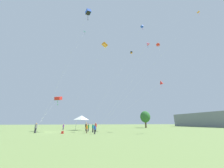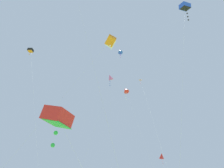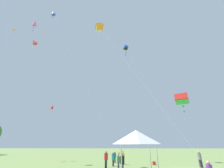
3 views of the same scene
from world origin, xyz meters
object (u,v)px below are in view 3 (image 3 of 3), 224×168
(festival_tent, at_px, (136,137))
(kite_red_diamond_7, at_px, (52,107))
(person_teal_shirt, at_px, (113,158))
(person_blue_shirt, at_px, (115,157))
(person_red_shirt, at_px, (106,159))
(kite_pink_diamond_4, at_px, (35,24))
(person_orange_shirt, at_px, (123,158))
(kite_orange_delta_6, at_px, (16,32))
(cooler_box, at_px, (154,163))
(person_black_shirt, at_px, (122,162))
(kite_orange_box_9, at_px, (99,27))
(kite_red_diamond_8, at_px, (34,42))
(person_green_shirt, at_px, (118,161))
(person_grey_shirt, at_px, (200,159))
(kite_red_box_3, at_px, (182,99))
(kite_blue_diamond_2, at_px, (53,13))
(kite_blue_box_5, at_px, (126,48))

(festival_tent, distance_m, kite_red_diamond_7, 20.91)
(person_teal_shirt, relative_size, person_blue_shirt, 1.09)
(person_red_shirt, distance_m, kite_pink_diamond_4, 25.65)
(person_orange_shirt, relative_size, kite_orange_delta_6, 0.06)
(cooler_box, distance_m, person_black_shirt, 8.23)
(kite_orange_box_9, bearing_deg, person_red_shirt, -109.72)
(festival_tent, bearing_deg, kite_orange_box_9, 33.12)
(kite_pink_diamond_4, bearing_deg, cooler_box, -83.98)
(festival_tent, xyz_separation_m, kite_red_diamond_8, (10.38, 17.54, 18.00))
(person_green_shirt, xyz_separation_m, kite_orange_delta_6, (10.20, 24.63, 27.10))
(person_red_shirt, distance_m, person_grey_shirt, 11.03)
(person_green_shirt, xyz_separation_m, kite_orange_box_9, (1.64, 2.88, 19.99))
(person_black_shirt, distance_m, person_red_shirt, 3.95)
(kite_red_diamond_7, bearing_deg, person_blue_shirt, -102.30)
(person_teal_shirt, xyz_separation_m, kite_pink_diamond_4, (-0.42, 14.15, 21.95))
(kite_red_box_3, bearing_deg, kite_blue_diamond_2, 73.45)
(kite_blue_diamond_2, bearing_deg, person_orange_shirt, -87.60)
(person_blue_shirt, bearing_deg, person_orange_shirt, -52.22)
(kite_blue_diamond_2, bearing_deg, kite_blue_box_5, -70.00)
(person_teal_shirt, xyz_separation_m, person_blue_shirt, (3.95, -0.13, -0.07))
(person_orange_shirt, distance_m, kite_red_diamond_8, 26.21)
(kite_red_box_3, bearing_deg, festival_tent, 120.25)
(person_teal_shirt, distance_m, kite_orange_box_9, 20.12)
(person_black_shirt, xyz_separation_m, person_grey_shirt, (4.50, -9.21, -0.01))
(person_blue_shirt, bearing_deg, kite_red_diamond_8, -164.62)
(person_black_shirt, xyz_separation_m, kite_red_box_3, (0.62, -6.68, 6.15))
(festival_tent, xyz_separation_m, person_black_shirt, (2.62, 1.12, -2.06))
(person_teal_shirt, distance_m, person_orange_shirt, 2.17)
(person_black_shirt, bearing_deg, kite_red_diamond_8, -48.03)
(kite_blue_box_5, bearing_deg, kite_orange_box_9, 148.12)
(person_grey_shirt, relative_size, person_blue_shirt, 1.19)
(person_black_shirt, bearing_deg, kite_blue_box_5, -120.43)
(person_green_shirt, height_order, person_teal_shirt, person_green_shirt)
(person_black_shirt, height_order, kite_blue_diamond_2, kite_blue_diamond_2)
(person_teal_shirt, bearing_deg, person_blue_shirt, 101.04)
(festival_tent, bearing_deg, person_green_shirt, 16.30)
(person_grey_shirt, distance_m, kite_red_diamond_7, 24.51)
(person_black_shirt, relative_size, person_green_shirt, 1.15)
(person_black_shirt, distance_m, person_grey_shirt, 10.26)
(kite_red_diamond_7, bearing_deg, kite_blue_box_5, -90.05)
(person_grey_shirt, height_order, kite_orange_box_9, kite_orange_box_9)
(kite_red_diamond_8, bearing_deg, person_red_shirt, -106.10)
(person_red_shirt, distance_m, kite_red_diamond_7, 15.95)
(kite_red_box_3, bearing_deg, person_green_shirt, 75.58)
(person_grey_shirt, bearing_deg, kite_red_box_3, -33.94)
(kite_blue_diamond_2, height_order, kite_pink_diamond_4, kite_blue_diamond_2)
(person_black_shirt, relative_size, person_orange_shirt, 1.14)
(person_red_shirt, relative_size, kite_blue_diamond_2, 0.07)
(person_grey_shirt, xyz_separation_m, kite_pink_diamond_4, (0.39, 24.37, 21.87))
(kite_red_box_3, bearing_deg, kite_orange_delta_6, 69.23)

